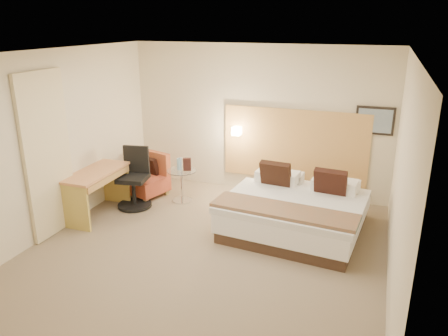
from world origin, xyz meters
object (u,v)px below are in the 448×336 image
(bed, at_px, (296,210))
(desk, at_px, (97,181))
(lounge_chair, at_px, (147,178))
(side_table, at_px, (182,184))
(desk_chair, at_px, (134,183))

(bed, height_order, desk, bed)
(lounge_chair, bearing_deg, side_table, -5.10)
(desk, bearing_deg, bed, 10.74)
(side_table, bearing_deg, lounge_chair, 174.90)
(bed, xyz_separation_m, desk, (-3.16, -0.60, 0.29))
(lounge_chair, distance_m, side_table, 0.76)
(side_table, height_order, desk_chair, desk_chair)
(bed, relative_size, desk, 1.73)
(desk_chair, bearing_deg, lounge_chair, 98.22)
(side_table, relative_size, desk_chair, 0.65)
(lounge_chair, bearing_deg, desk, -104.87)
(desk, height_order, desk_chair, desk_chair)
(lounge_chair, relative_size, desk_chair, 0.87)
(desk, bearing_deg, side_table, 44.15)
(side_table, xyz_separation_m, desk_chair, (-0.68, -0.47, 0.10))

